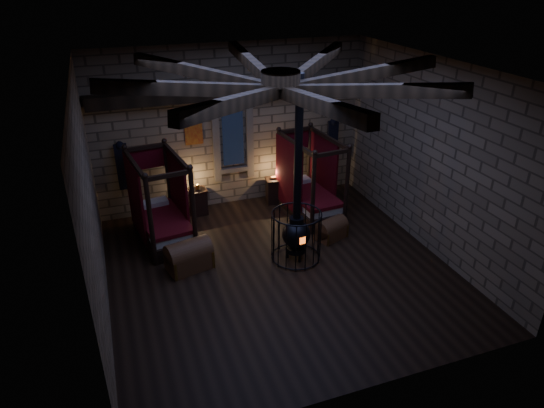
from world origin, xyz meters
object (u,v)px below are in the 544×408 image
object	(u,v)px
trunk_right	(331,229)
trunk_left	(189,256)
bed_left	(162,219)
bed_right	(309,195)
stove	(296,232)

from	to	relation	value
trunk_right	trunk_left	bearing A→B (deg)	161.52
trunk_left	trunk_right	distance (m)	3.41
bed_left	bed_right	xyz separation A→B (m)	(3.77, 0.08, -0.00)
trunk_left	stove	bearing A→B (deg)	-23.59
bed_right	trunk_left	world-z (taller)	bed_right
bed_left	trunk_right	size ratio (longest dim) A/B	2.53
bed_right	stove	size ratio (longest dim) A/B	0.50
trunk_right	stove	xyz separation A→B (m)	(-1.12, -0.53, 0.42)
trunk_left	trunk_right	xyz separation A→B (m)	(3.41, 0.13, -0.07)
bed_left	stove	xyz separation A→B (m)	(2.63, -1.84, 0.15)
bed_right	trunk_left	xyz separation A→B (m)	(-3.42, -1.52, -0.20)
trunk_right	bed_left	bearing A→B (deg)	140.03
stove	trunk_left	bearing A→B (deg)	163.44
bed_left	bed_right	bearing A→B (deg)	-6.51
bed_left	trunk_left	size ratio (longest dim) A/B	2.01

